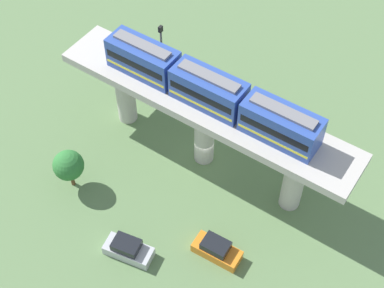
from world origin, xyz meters
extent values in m
plane|color=#5B7A4C|center=(0.00, 0.00, 0.00)|extent=(120.00, 120.00, 0.00)
cylinder|color=#B7B2AA|center=(0.00, -9.38, 3.61)|extent=(1.90, 1.90, 7.21)
cylinder|color=#B7B2AA|center=(0.00, 0.00, 3.61)|extent=(1.90, 1.90, 7.21)
cylinder|color=#B7B2AA|center=(0.00, 9.38, 3.61)|extent=(1.90, 1.90, 7.21)
cube|color=#B7B2AA|center=(0.00, 0.00, 7.61)|extent=(5.20, 28.85, 0.80)
cube|color=#2D4CA5|center=(0.00, -7.25, 9.51)|extent=(2.60, 6.60, 3.00)
cube|color=black|center=(0.00, -7.25, 9.76)|extent=(2.64, 6.07, 0.70)
cube|color=yellow|center=(0.00, -7.25, 8.76)|extent=(2.64, 6.34, 0.24)
cube|color=slate|center=(0.00, -7.25, 11.13)|extent=(1.10, 5.61, 0.24)
cube|color=#2D4CA5|center=(0.00, -0.30, 9.51)|extent=(2.60, 6.60, 3.00)
cube|color=black|center=(0.00, -0.30, 9.76)|extent=(2.64, 6.07, 0.70)
cube|color=yellow|center=(0.00, -0.30, 8.76)|extent=(2.64, 6.34, 0.24)
cube|color=slate|center=(0.00, -0.30, 11.13)|extent=(1.10, 5.61, 0.24)
cube|color=#2D4CA5|center=(0.00, 6.65, 9.51)|extent=(2.60, 6.60, 3.00)
cube|color=black|center=(0.00, 6.65, 9.76)|extent=(2.64, 6.07, 0.70)
cube|color=yellow|center=(0.00, 6.65, 8.76)|extent=(2.64, 6.34, 0.24)
cube|color=slate|center=(0.00, 6.65, 11.13)|extent=(1.10, 5.61, 0.24)
cube|color=#B2B5BA|center=(-12.40, -0.46, 0.50)|extent=(2.58, 4.47, 1.00)
cube|color=black|center=(-12.40, -0.31, 1.38)|extent=(2.06, 2.57, 0.76)
cube|color=orange|center=(-8.20, -6.74, 0.50)|extent=(2.03, 4.30, 1.00)
cube|color=black|center=(-8.20, -6.59, 1.38)|extent=(1.77, 2.39, 0.76)
cylinder|color=brown|center=(-9.56, 8.43, 1.06)|extent=(0.36, 0.36, 2.13)
sphere|color=#2D7233|center=(-9.56, 8.43, 2.92)|extent=(2.86, 2.86, 2.86)
cylinder|color=#4C4C51|center=(3.40, 7.18, 5.01)|extent=(0.20, 0.20, 10.01)
cube|color=black|center=(3.40, 7.18, 10.31)|extent=(0.44, 0.28, 0.60)
camera|label=1|loc=(-28.73, -18.08, 43.77)|focal=52.93mm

